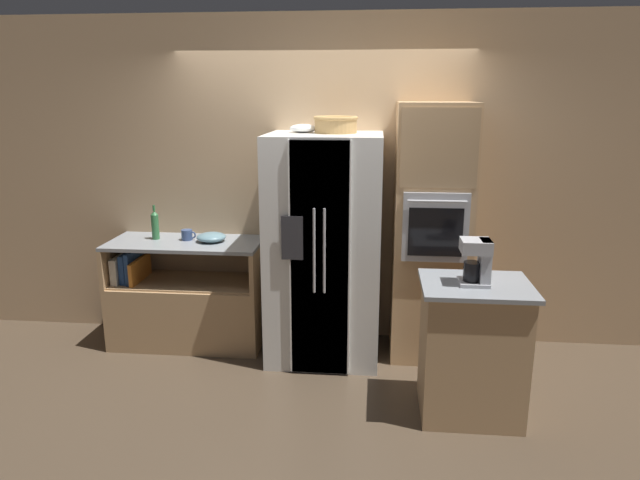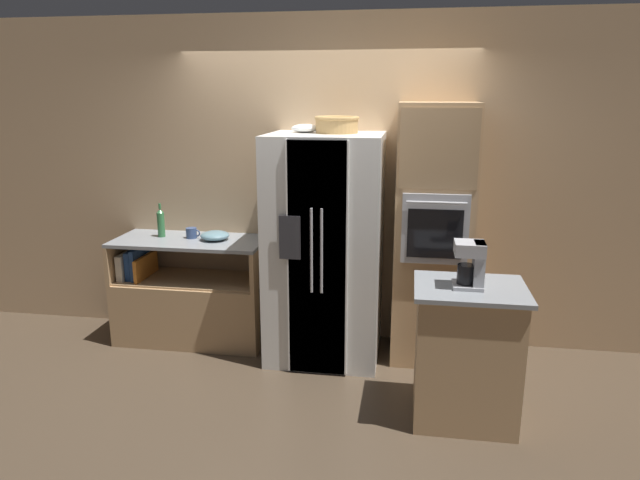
% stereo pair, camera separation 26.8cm
% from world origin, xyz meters
% --- Properties ---
extents(ground_plane, '(20.00, 20.00, 0.00)m').
position_xyz_m(ground_plane, '(0.00, 0.00, 0.00)').
color(ground_plane, '#4C3D2D').
extents(wall_back, '(12.00, 0.06, 2.80)m').
position_xyz_m(wall_back, '(0.00, 0.45, 1.40)').
color(wall_back, tan).
rests_on(wall_back, ground_plane).
extents(counter_left, '(1.31, 0.59, 0.92)m').
position_xyz_m(counter_left, '(-1.17, 0.12, 0.34)').
color(counter_left, tan).
rests_on(counter_left, ground_plane).
extents(refrigerator, '(0.91, 0.84, 1.85)m').
position_xyz_m(refrigerator, '(0.05, 0.01, 0.92)').
color(refrigerator, white).
rests_on(refrigerator, ground_plane).
extents(wall_oven, '(0.61, 0.66, 2.09)m').
position_xyz_m(wall_oven, '(0.92, 0.12, 1.05)').
color(wall_oven, tan).
rests_on(wall_oven, ground_plane).
extents(island_counter, '(0.72, 0.60, 0.94)m').
position_xyz_m(island_counter, '(1.14, -0.82, 0.47)').
color(island_counter, tan).
rests_on(island_counter, ground_plane).
extents(wicker_basket, '(0.35, 0.35, 0.13)m').
position_xyz_m(wicker_basket, '(0.13, 0.09, 1.92)').
color(wicker_basket, tan).
rests_on(wicker_basket, refrigerator).
extents(fruit_bowl, '(0.22, 0.22, 0.07)m').
position_xyz_m(fruit_bowl, '(-0.13, 0.12, 1.88)').
color(fruit_bowl, white).
rests_on(fruit_bowl, refrigerator).
extents(bottle_tall, '(0.06, 0.06, 0.30)m').
position_xyz_m(bottle_tall, '(-1.43, 0.18, 1.05)').
color(bottle_tall, '#33723F').
rests_on(bottle_tall, counter_left).
extents(mug, '(0.13, 0.09, 0.09)m').
position_xyz_m(mug, '(-1.15, 0.17, 0.97)').
color(mug, '#384C7A').
rests_on(mug, counter_left).
extents(mixing_bowl, '(0.25, 0.25, 0.08)m').
position_xyz_m(mixing_bowl, '(-0.93, 0.14, 0.96)').
color(mixing_bowl, '#668C99').
rests_on(mixing_bowl, counter_left).
extents(coffee_maker, '(0.19, 0.19, 0.30)m').
position_xyz_m(coffee_maker, '(1.13, -0.84, 1.10)').
color(coffee_maker, '#B2B2B7').
rests_on(coffee_maker, island_counter).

